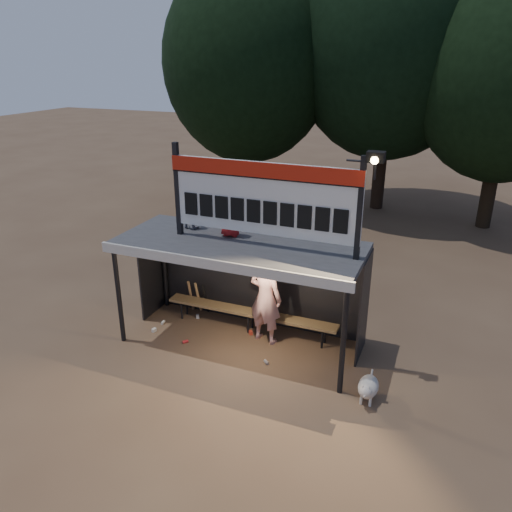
{
  "coord_description": "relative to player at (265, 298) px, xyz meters",
  "views": [
    {
      "loc": [
        3.83,
        -8.55,
        5.81
      ],
      "look_at": [
        0.2,
        0.4,
        1.9
      ],
      "focal_mm": 35.0,
      "sensor_mm": 36.0,
      "label": 1
    }
  ],
  "objects": [
    {
      "name": "ground",
      "position": [
        -0.47,
        -0.28,
        -1.03
      ],
      "size": [
        80.0,
        80.0,
        0.0
      ],
      "primitive_type": "plane",
      "color": "brown",
      "rests_on": "ground"
    },
    {
      "name": "dog",
      "position": [
        2.45,
        -1.23,
        -0.75
      ],
      "size": [
        0.36,
        0.81,
        0.49
      ],
      "color": "beige",
      "rests_on": "ground"
    },
    {
      "name": "player",
      "position": [
        0.0,
        0.0,
        0.0
      ],
      "size": [
        0.84,
        0.64,
        2.07
      ],
      "primitive_type": "imported",
      "rotation": [
        0.0,
        0.0,
        2.94
      ],
      "color": "white",
      "rests_on": "ground"
    },
    {
      "name": "child_b",
      "position": [
        -0.78,
        0.0,
        1.82
      ],
      "size": [
        0.53,
        0.36,
        1.06
      ],
      "primitive_type": "imported",
      "rotation": [
        0.0,
        0.0,
        3.18
      ],
      "color": "#B41B1D",
      "rests_on": "dugout_shelter"
    },
    {
      "name": "scoreboard_assembly",
      "position": [
        0.09,
        -0.29,
        2.29
      ],
      "size": [
        4.1,
        0.27,
        1.99
      ],
      "color": "black",
      "rests_on": "dugout_shelter"
    },
    {
      "name": "child_a",
      "position": [
        -1.83,
        0.15,
        1.75
      ],
      "size": [
        0.47,
        0.37,
        0.93
      ],
      "primitive_type": "imported",
      "rotation": [
        0.0,
        0.0,
        3.1
      ],
      "color": "slate",
      "rests_on": "dugout_shelter"
    },
    {
      "name": "litter",
      "position": [
        -1.4,
        -0.33,
        -1.0
      ],
      "size": [
        2.91,
        1.27,
        0.08
      ],
      "color": "red",
      "rests_on": "ground"
    },
    {
      "name": "bats",
      "position": [
        -1.93,
        0.54,
        -0.6
      ],
      "size": [
        0.48,
        0.33,
        0.84
      ],
      "color": "olive",
      "rests_on": "ground"
    },
    {
      "name": "tree_mid",
      "position": [
        0.53,
        11.22,
        5.13
      ],
      "size": [
        7.22,
        7.22,
        10.36
      ],
      "color": "black",
      "rests_on": "ground"
    },
    {
      "name": "dugout_shelter",
      "position": [
        -0.47,
        -0.04,
        0.81
      ],
      "size": [
        5.1,
        2.08,
        2.32
      ],
      "color": "#3C3B3E",
      "rests_on": "ground"
    },
    {
      "name": "tree_left",
      "position": [
        -4.47,
        9.72,
        4.48
      ],
      "size": [
        6.46,
        6.46,
        9.27
      ],
      "color": "black",
      "rests_on": "ground"
    },
    {
      "name": "tree_right",
      "position": [
        4.53,
        10.22,
        4.15
      ],
      "size": [
        6.08,
        6.08,
        8.72
      ],
      "color": "black",
      "rests_on": "ground"
    },
    {
      "name": "bench",
      "position": [
        -0.47,
        0.27,
        -0.6
      ],
      "size": [
        4.0,
        0.35,
        0.48
      ],
      "color": "olive",
      "rests_on": "ground"
    }
  ]
}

